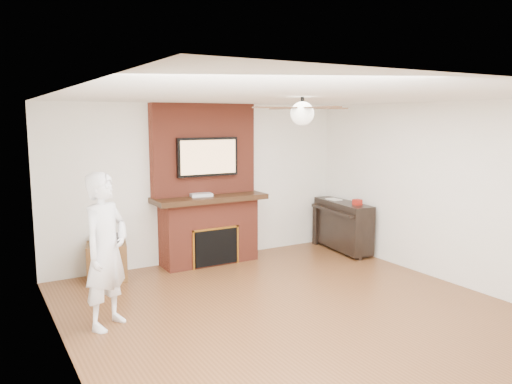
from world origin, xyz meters
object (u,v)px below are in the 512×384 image
side_table (107,259)px  piano (342,225)px  person (106,251)px  fireplace (207,200)px

side_table → piano: bearing=6.0°
person → piano: (4.28, 1.19, -0.39)m
fireplace → person: (-1.99, -1.74, -0.14)m
fireplace → side_table: bearing=-177.6°
side_table → person: bearing=-90.1°
fireplace → person: 2.65m
person → side_table: (0.39, 1.67, -0.57)m
fireplace → piano: fireplace is taller
fireplace → person: bearing=-138.9°
fireplace → piano: 2.42m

